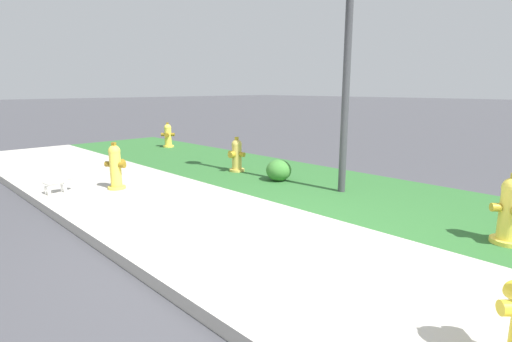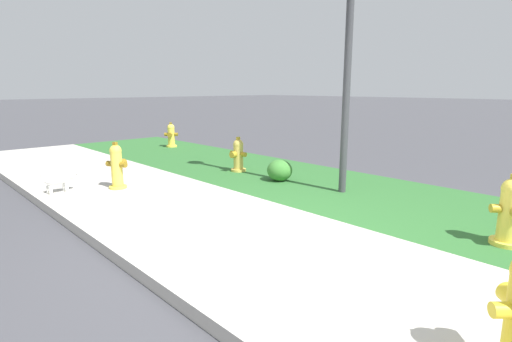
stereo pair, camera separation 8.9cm
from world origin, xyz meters
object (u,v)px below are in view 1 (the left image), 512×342
at_px(fire_hydrant_near_corner, 168,136).
at_px(shrub_bush_far_verge, 279,170).
at_px(fire_hydrant_across_street, 510,210).
at_px(small_white_dog, 58,180).
at_px(fire_hydrant_by_grass_verge, 237,155).
at_px(fire_hydrant_far_end, 116,167).

bearing_deg(fire_hydrant_near_corner, shrub_bush_far_verge, 125.53).
xyz_separation_m(fire_hydrant_across_street, shrub_bush_far_verge, (-3.59, 0.38, -0.17)).
relative_size(fire_hydrant_across_street, small_white_dog, 1.42).
bearing_deg(fire_hydrant_across_street, fire_hydrant_near_corner, -49.81).
distance_m(fire_hydrant_by_grass_verge, shrub_bush_far_verge, 1.11).
bearing_deg(fire_hydrant_by_grass_verge, fire_hydrant_far_end, 74.76).
relative_size(fire_hydrant_by_grass_verge, small_white_dog, 1.28).
height_order(fire_hydrant_far_end, shrub_bush_far_verge, fire_hydrant_far_end).
distance_m(fire_hydrant_near_corner, fire_hydrant_across_street, 8.47).
height_order(fire_hydrant_across_street, shrub_bush_far_verge, fire_hydrant_across_street).
bearing_deg(fire_hydrant_far_end, fire_hydrant_across_street, -5.82).
relative_size(fire_hydrant_far_end, fire_hydrant_across_street, 1.01).
distance_m(fire_hydrant_near_corner, shrub_bush_far_verge, 4.86).
distance_m(fire_hydrant_far_end, fire_hydrant_by_grass_verge, 2.31).
bearing_deg(fire_hydrant_near_corner, fire_hydrant_across_street, 126.78).
xyz_separation_m(small_white_dog, shrub_bush_far_verge, (1.75, 3.06, -0.03)).
relative_size(fire_hydrant_near_corner, fire_hydrant_across_street, 0.90).
relative_size(fire_hydrant_far_end, shrub_bush_far_verge, 1.72).
relative_size(fire_hydrant_near_corner, small_white_dog, 1.28).
relative_size(fire_hydrant_near_corner, fire_hydrant_by_grass_verge, 1.00).
distance_m(fire_hydrant_near_corner, small_white_dog, 4.89).
distance_m(fire_hydrant_across_street, small_white_dog, 5.97).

